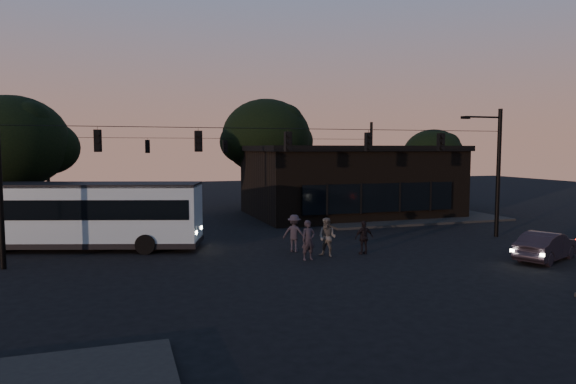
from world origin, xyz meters
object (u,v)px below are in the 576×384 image
object	(u,v)px
bus	(81,212)
pedestrian_c	(364,237)
pedestrian_b	(327,237)
pedestrian_d	(294,233)
car	(546,246)
building	(349,180)
pedestrian_a	(308,240)

from	to	relation	value
bus	pedestrian_c	world-z (taller)	bus
pedestrian_b	pedestrian_d	world-z (taller)	same
car	pedestrian_b	distance (m)	10.19
pedestrian_c	pedestrian_d	xyz separation A→B (m)	(-3.05, 1.69, 0.11)
bus	pedestrian_d	bearing A→B (deg)	-4.20
building	pedestrian_d	distance (m)	15.30
car	pedestrian_b	size ratio (longest dim) A/B	2.18
car	pedestrian_d	bearing A→B (deg)	38.10
bus	pedestrian_d	size ratio (longest dim) A/B	6.62
pedestrian_a	pedestrian_c	distance (m)	3.08
car	pedestrian_d	size ratio (longest dim) A/B	2.18
car	pedestrian_a	bearing A→B (deg)	47.47
car	pedestrian_c	distance (m)	8.42
pedestrian_d	bus	bearing A→B (deg)	12.41
pedestrian_a	pedestrian_b	distance (m)	1.21
car	pedestrian_d	world-z (taller)	pedestrian_d
pedestrian_c	car	bearing A→B (deg)	149.95
pedestrian_b	building	bearing A→B (deg)	109.39
building	pedestrian_a	bearing A→B (deg)	-121.40
bus	pedestrian_b	world-z (taller)	bus
car	pedestrian_d	distance (m)	11.90
car	pedestrian_b	xyz separation A→B (m)	(-9.37, 4.00, 0.26)
pedestrian_c	bus	bearing A→B (deg)	-25.61
building	bus	bearing A→B (deg)	-156.35
pedestrian_d	pedestrian_a	bearing A→B (deg)	123.68
bus	car	distance (m)	22.91
pedestrian_a	pedestrian_b	bearing A→B (deg)	13.32
car	pedestrian_c	xyz separation A→B (m)	(-7.44, 3.93, 0.16)
building	car	xyz separation A→B (m)	(1.69, -18.01, -2.03)
bus	pedestrian_c	size ratio (longest dim) A/B	7.47
pedestrian_a	pedestrian_c	world-z (taller)	pedestrian_a
bus	car	xyz separation A→B (m)	(20.73, -9.67, -1.25)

